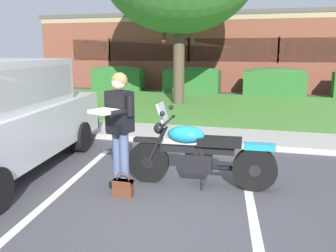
{
  "coord_description": "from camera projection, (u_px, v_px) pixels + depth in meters",
  "views": [
    {
      "loc": [
        1.31,
        -4.22,
        2.02
      ],
      "look_at": [
        -0.24,
        1.18,
        0.85
      ],
      "focal_mm": 39.36,
      "sensor_mm": 36.0,
      "label": 1
    }
  ],
  "objects": [
    {
      "name": "ground_plane",
      "position": [
        160.0,
        210.0,
        4.74
      ],
      "size": [
        140.0,
        140.0,
        0.0
      ],
      "primitive_type": "plane",
      "color": "#424247"
    },
    {
      "name": "curb_strip",
      "position": [
        206.0,
        143.0,
        7.88
      ],
      "size": [
        60.0,
        0.2,
        0.12
      ],
      "primitive_type": "cube",
      "color": "#ADA89E",
      "rests_on": "ground"
    },
    {
      "name": "concrete_walk",
      "position": [
        213.0,
        135.0,
        8.68
      ],
      "size": [
        60.0,
        1.5,
        0.08
      ],
      "primitive_type": "cube",
      "color": "#ADA89E",
      "rests_on": "ground"
    },
    {
      "name": "grass_lawn",
      "position": [
        233.0,
        107.0,
        12.91
      ],
      "size": [
        60.0,
        7.48,
        0.06
      ],
      "primitive_type": "cube",
      "color": "#478433",
      "rests_on": "ground"
    },
    {
      "name": "stall_stripe_0",
      "position": [
        60.0,
        191.0,
        5.35
      ],
      "size": [
        0.7,
        4.38,
        0.01
      ],
      "primitive_type": "cube",
      "rotation": [
        0.0,
        0.0,
        0.13
      ],
      "color": "silver",
      "rests_on": "ground"
    },
    {
      "name": "stall_stripe_1",
      "position": [
        252.0,
        213.0,
        4.62
      ],
      "size": [
        0.7,
        4.38,
        0.01
      ],
      "primitive_type": "cube",
      "rotation": [
        0.0,
        0.0,
        0.13
      ],
      "color": "silver",
      "rests_on": "ground"
    },
    {
      "name": "motorcycle",
      "position": [
        206.0,
        155.0,
        5.47
      ],
      "size": [
        2.24,
        0.82,
        1.26
      ],
      "color": "black",
      "rests_on": "ground"
    },
    {
      "name": "rider_person",
      "position": [
        119.0,
        121.0,
        5.29
      ],
      "size": [
        0.56,
        0.66,
        1.7
      ],
      "color": "black",
      "rests_on": "ground"
    },
    {
      "name": "handbag",
      "position": [
        123.0,
        187.0,
        5.14
      ],
      "size": [
        0.28,
        0.13,
        0.36
      ],
      "color": "#562D19",
      "rests_on": "ground"
    },
    {
      "name": "hedge_left",
      "position": [
        118.0,
        78.0,
        18.1
      ],
      "size": [
        2.53,
        0.9,
        1.24
      ],
      "color": "#286028",
      "rests_on": "ground"
    },
    {
      "name": "hedge_center_left",
      "position": [
        192.0,
        80.0,
        17.1
      ],
      "size": [
        2.59,
        0.9,
        1.24
      ],
      "color": "#286028",
      "rests_on": "ground"
    },
    {
      "name": "hedge_center_right",
      "position": [
        275.0,
        81.0,
        16.11
      ],
      "size": [
        2.64,
        0.9,
        1.24
      ],
      "color": "#286028",
      "rests_on": "ground"
    },
    {
      "name": "brick_building",
      "position": [
        278.0,
        51.0,
        20.85
      ],
      "size": [
        25.22,
        8.35,
        3.85
      ],
      "color": "brown",
      "rests_on": "ground"
    }
  ]
}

